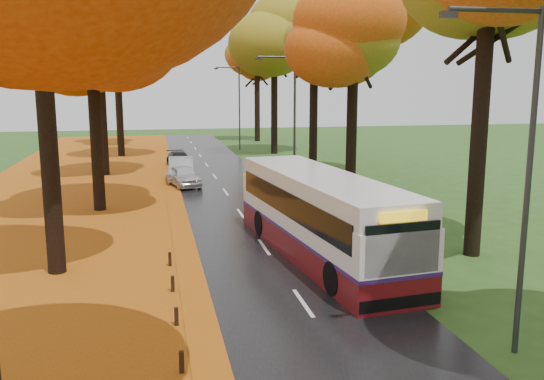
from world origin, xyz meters
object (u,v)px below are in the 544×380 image
object	(u,v)px
streetlamp_mid	(290,112)
car_dark	(179,159)
car_silver	(181,169)
streetlamp_near	(520,158)
streetlamp_far	(237,101)
bus	(320,214)
car_white	(184,176)

from	to	relation	value
streetlamp_mid	car_dark	bearing A→B (deg)	117.77
car_silver	car_dark	size ratio (longest dim) A/B	1.19
streetlamp_near	car_silver	world-z (taller)	streetlamp_near
streetlamp_far	bus	xyz separation A→B (m)	(-2.13, -35.53, -3.07)
streetlamp_mid	streetlamp_far	world-z (taller)	same
streetlamp_mid	car_silver	size ratio (longest dim) A/B	1.74
streetlamp_mid	car_silver	xyz separation A→B (m)	(-6.30, 4.88, -3.92)
streetlamp_near	streetlamp_far	size ratio (longest dim) A/B	1.00
streetlamp_near	bus	distance (m)	9.25
car_silver	streetlamp_near	bearing A→B (deg)	-74.65
car_dark	car_white	bearing A→B (deg)	-98.61
streetlamp_far	car_silver	xyz separation A→B (m)	(-6.30, -17.12, -3.92)
streetlamp_near	car_white	distance (m)	25.62
bus	streetlamp_mid	bearing A→B (deg)	74.51
streetlamp_mid	car_white	xyz separation A→B (m)	(-6.25, 2.52, -4.03)
car_white	car_silver	size ratio (longest dim) A/B	0.82
streetlamp_near	car_white	bearing A→B (deg)	104.31
car_white	car_dark	world-z (taller)	car_white
streetlamp_mid	bus	world-z (taller)	streetlamp_mid
bus	car_dark	size ratio (longest dim) A/B	3.07
streetlamp_mid	car_white	bearing A→B (deg)	158.07
bus	car_dark	world-z (taller)	bus
car_white	bus	bearing A→B (deg)	-88.89
bus	car_silver	world-z (taller)	bus
streetlamp_near	bus	xyz separation A→B (m)	(-2.13, 8.47, -3.07)
streetlamp_near	streetlamp_mid	bearing A→B (deg)	90.00
streetlamp_mid	streetlamp_far	bearing A→B (deg)	90.00
streetlamp_mid	car_dark	world-z (taller)	streetlamp_mid
streetlamp_mid	car_white	world-z (taller)	streetlamp_mid
car_white	streetlamp_near	bearing A→B (deg)	-88.99
streetlamp_mid	car_dark	distance (m)	13.71
streetlamp_near	car_silver	distance (m)	27.89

